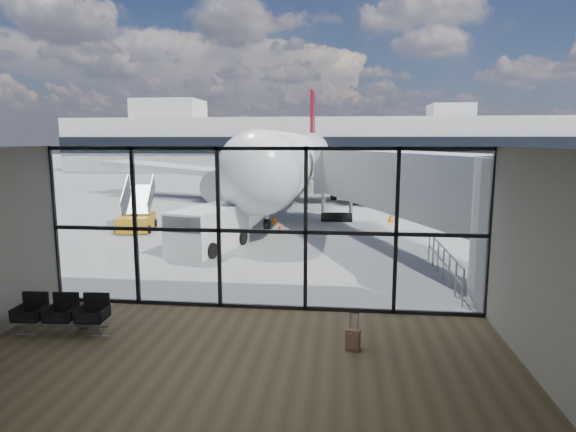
% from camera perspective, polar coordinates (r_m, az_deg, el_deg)
% --- Properties ---
extents(ground, '(220.00, 220.00, 0.00)m').
position_cam_1_polar(ground, '(52.97, 4.03, 3.86)').
color(ground, slate).
rests_on(ground, ground).
extents(lounge_shell, '(12.02, 8.01, 4.51)m').
position_cam_1_polar(lounge_shell, '(8.45, -8.52, -4.82)').
color(lounge_shell, brown).
rests_on(lounge_shell, ground).
extents(glass_curtain_wall, '(12.10, 0.12, 4.50)m').
position_cam_1_polar(glass_curtain_wall, '(13.13, -3.13, -1.62)').
color(glass_curtain_wall, white).
rests_on(glass_curtain_wall, ground).
extents(jet_bridge, '(8.00, 16.50, 4.33)m').
position_cam_1_polar(jet_bridge, '(20.08, 14.26, 3.26)').
color(jet_bridge, '#9A9C9F').
rests_on(jet_bridge, ground).
extents(apron_railing, '(0.06, 5.46, 1.11)m').
position_cam_1_polar(apron_railing, '(17.05, 17.96, -4.84)').
color(apron_railing, gray).
rests_on(apron_railing, ground).
extents(far_terminal, '(80.00, 12.20, 11.00)m').
position_cam_1_polar(far_terminal, '(74.75, 4.32, 8.55)').
color(far_terminal, silver).
rests_on(far_terminal, ground).
extents(tree_0, '(4.95, 4.95, 7.12)m').
position_cam_1_polar(tree_0, '(96.96, -22.98, 8.20)').
color(tree_0, '#382619').
rests_on(tree_0, ground).
extents(tree_1, '(5.61, 5.61, 8.07)m').
position_cam_1_polar(tree_1, '(94.19, -19.78, 8.76)').
color(tree_1, '#382619').
rests_on(tree_1, ground).
extents(tree_2, '(6.27, 6.27, 9.03)m').
position_cam_1_polar(tree_2, '(91.73, -16.39, 9.32)').
color(tree_2, '#382619').
rests_on(tree_2, ground).
extents(tree_3, '(4.95, 4.95, 7.12)m').
position_cam_1_polar(tree_3, '(89.60, -12.77, 8.68)').
color(tree_3, '#382619').
rests_on(tree_3, ground).
extents(tree_4, '(5.61, 5.61, 8.07)m').
position_cam_1_polar(tree_4, '(87.83, -9.03, 9.20)').
color(tree_4, '#382619').
rests_on(tree_4, ground).
extents(tree_5, '(6.27, 6.27, 9.03)m').
position_cam_1_polar(tree_5, '(86.45, -5.15, 9.69)').
color(tree_5, '#382619').
rests_on(tree_5, ground).
extents(seating_row, '(2.24, 0.74, 0.99)m').
position_cam_1_polar(seating_row, '(13.03, -25.06, -10.27)').
color(seating_row, gray).
rests_on(seating_row, ground).
extents(backpack, '(0.37, 0.36, 0.50)m').
position_cam_1_polar(backpack, '(13.39, -23.03, -11.01)').
color(backpack, black).
rests_on(backpack, ground).
extents(suitcase, '(0.35, 0.28, 0.87)m').
position_cam_1_polar(suitcase, '(11.14, 7.69, -14.33)').
color(suitcase, brown).
rests_on(suitcase, ground).
extents(airliner, '(34.53, 39.93, 10.29)m').
position_cam_1_polar(airliner, '(39.26, 1.14, 6.71)').
color(airliner, silver).
rests_on(airliner, ground).
extents(service_van, '(2.84, 4.51, 1.82)m').
position_cam_1_polar(service_van, '(20.82, -9.52, -1.48)').
color(service_van, silver).
rests_on(service_van, ground).
extents(belt_loader, '(1.76, 3.68, 1.63)m').
position_cam_1_polar(belt_loader, '(32.59, -4.19, 1.67)').
color(belt_loader, black).
rests_on(belt_loader, ground).
extents(mobile_stairs, '(2.18, 3.43, 2.24)m').
position_cam_1_polar(mobile_stairs, '(26.39, -17.47, -0.45)').
color(mobile_stairs, '#BA8115').
rests_on(mobile_stairs, ground).
extents(traffic_cone_a, '(0.37, 0.37, 0.53)m').
position_cam_1_polar(traffic_cone_a, '(24.40, -0.94, -1.46)').
color(traffic_cone_a, '#DA3E0B').
rests_on(traffic_cone_a, ground).
extents(traffic_cone_b, '(0.40, 0.40, 0.57)m').
position_cam_1_polar(traffic_cone_b, '(27.01, -1.64, -0.41)').
color(traffic_cone_b, '#EA5D0C').
rests_on(traffic_cone_b, ground).
extents(traffic_cone_c, '(0.40, 0.40, 0.57)m').
position_cam_1_polar(traffic_cone_c, '(28.25, 12.09, -0.19)').
color(traffic_cone_c, orange).
rests_on(traffic_cone_c, ground).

